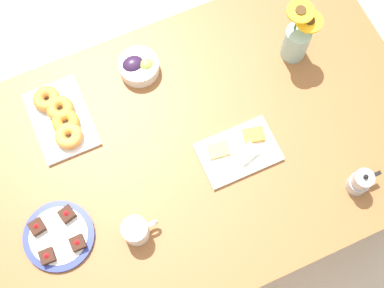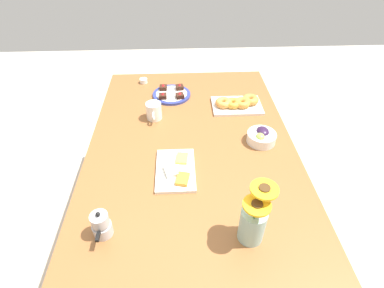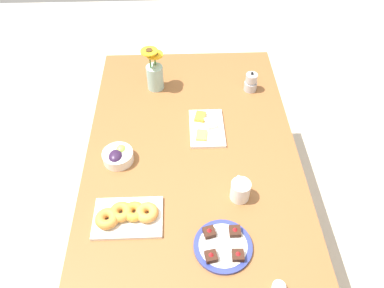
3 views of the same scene
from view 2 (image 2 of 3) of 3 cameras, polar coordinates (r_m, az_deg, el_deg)
ground_plane at (r=2.00m, az=-0.00°, el=-17.37°), size 6.00×6.00×0.00m
dining_table at (r=1.49m, az=-0.00°, el=-3.70°), size 1.60×1.00×0.74m
coffee_mug at (r=1.62m, az=-7.27°, el=6.28°), size 0.12×0.08×0.09m
grape_bowl at (r=1.50m, az=13.09°, el=1.39°), size 0.14×0.14×0.07m
cheese_platter at (r=1.32m, az=-3.07°, el=-4.97°), size 0.26×0.17×0.03m
croissant_platter at (r=1.74m, az=8.61°, el=7.67°), size 0.19×0.28×0.05m
jam_cup_honey at (r=1.99m, az=-9.21°, el=11.83°), size 0.05×0.05×0.03m
dessert_plate at (r=1.83m, az=-3.92°, el=9.46°), size 0.23×0.23×0.05m
flower_vase at (r=1.07m, az=11.55°, el=-14.36°), size 0.12×0.11×0.25m
moka_pot at (r=1.13m, az=-16.88°, el=-14.58°), size 0.11×0.07×0.12m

